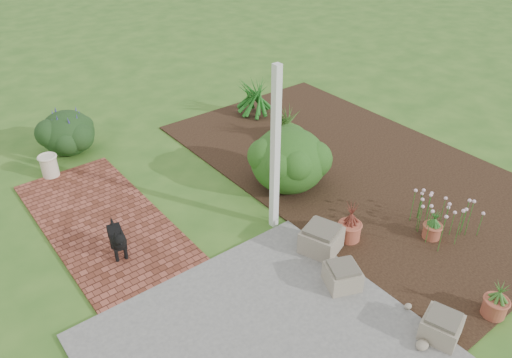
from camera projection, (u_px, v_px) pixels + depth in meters
ground at (262, 236)px, 7.27m from camera, size 80.00×80.00×0.00m
brick_path at (102, 220)px, 7.54m from camera, size 1.60×3.50×0.04m
garden_bed at (354, 166)px, 8.88m from camera, size 4.00×7.00×0.03m
veranda_post at (275, 152)px, 6.82m from camera, size 0.10×0.10×2.50m
stone_trough_near at (441, 327)px, 5.61m from camera, size 0.51×0.51×0.27m
stone_trough_mid at (342, 277)px, 6.30m from camera, size 0.53×0.53×0.27m
stone_trough_far at (321, 240)px, 6.86m from camera, size 0.63×0.63×0.33m
black_dog at (117, 238)px, 6.67m from camera, size 0.26×0.60×0.52m
cream_ceramic_urn at (49, 166)px, 8.49m from camera, size 0.30×0.30×0.37m
evergreen_shrub at (289, 159)px, 8.04m from camera, size 1.56×1.56×1.05m
agapanthus_clump_back at (284, 120)px, 9.56m from camera, size 0.94×0.94×0.78m
agapanthus_clump_front at (253, 95)px, 10.41m from camera, size 1.29×1.29×0.92m
pink_flower_patch at (439, 216)px, 7.12m from camera, size 1.01×1.01×0.60m
terracotta_pot_bronze at (349, 231)px, 7.10m from camera, size 0.40×0.40×0.26m
terracotta_pot_small_left at (432, 231)px, 7.14m from camera, size 0.27×0.27×0.21m
terracotta_pot_small_right at (495, 307)px, 5.90m from camera, size 0.29×0.29×0.23m
purple_flowering_bush at (67, 132)px, 9.16m from camera, size 1.03×1.03×0.82m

